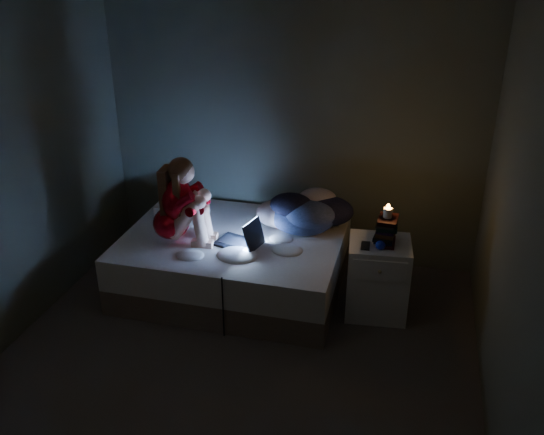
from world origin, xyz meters
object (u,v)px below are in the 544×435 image
(bed, at_px, (234,262))
(phone, at_px, (364,245))
(woman, at_px, (169,199))
(nightstand, at_px, (377,278))
(laptop, at_px, (238,231))
(candle, at_px, (388,214))

(bed, distance_m, phone, 1.26)
(bed, bearing_deg, phone, -7.94)
(woman, distance_m, phone, 1.69)
(bed, bearing_deg, woman, -158.06)
(bed, relative_size, nightstand, 2.86)
(laptop, relative_size, nightstand, 0.57)
(bed, xyz_separation_m, laptop, (0.09, -0.14, 0.40))
(laptop, bearing_deg, woman, -160.41)
(nightstand, relative_size, candle, 8.39)
(candle, bearing_deg, woman, -176.31)
(woman, height_order, nightstand, woman)
(laptop, height_order, candle, candle)
(nightstand, distance_m, candle, 0.60)
(woman, xyz_separation_m, laptop, (0.58, 0.05, -0.25))
(woman, xyz_separation_m, candle, (1.83, 0.12, 0.02))
(woman, xyz_separation_m, nightstand, (1.79, 0.12, -0.58))
(woman, height_order, phone, woman)
(woman, relative_size, laptop, 2.04)
(bed, relative_size, woman, 2.48)
(bed, relative_size, candle, 23.99)
(bed, distance_m, nightstand, 1.30)
(nightstand, height_order, candle, candle)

